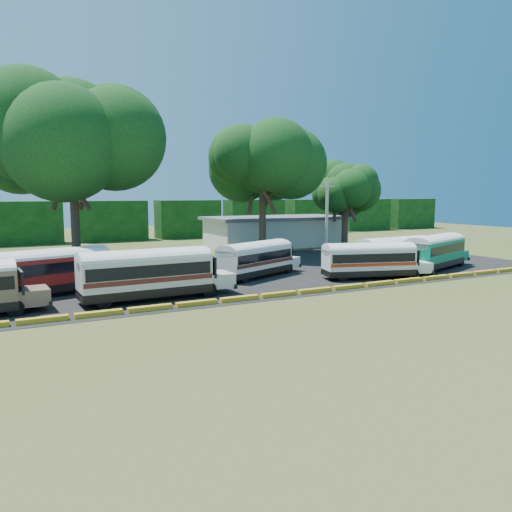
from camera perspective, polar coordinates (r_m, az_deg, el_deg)
name	(u,v)px	position (r m, az deg, el deg)	size (l,w,h in m)	color
ground	(266,301)	(32.88, 1.21, -5.22)	(160.00, 160.00, 0.00)	#3A501A
asphalt_strip	(211,274)	(43.95, -5.21, -2.09)	(64.00, 24.00, 0.02)	black
curb	(259,296)	(33.71, 0.39, -4.65)	(53.70, 0.45, 0.30)	gold
terminal_building	(276,231)	(67.28, 2.32, 2.87)	(19.00, 9.00, 4.00)	beige
treeline_backdrop	(112,221)	(77.79, -16.14, 3.88)	(130.00, 4.00, 6.00)	black
bus_red	(52,268)	(37.48, -22.24, -1.32)	(10.19, 5.08, 3.26)	black
bus_cream_west	(149,271)	(33.72, -12.13, -1.72)	(10.51, 2.89, 3.43)	black
bus_cream_east	(257,257)	(42.03, 0.08, -0.13)	(9.36, 5.89, 3.04)	black
bus_white_red	(371,258)	(42.44, 12.99, -0.26)	(9.43, 4.70, 3.01)	black
bus_white_blue	(396,251)	(47.70, 15.71, 0.51)	(9.58, 3.12, 3.10)	black
bus_teal	(436,249)	(49.46, 19.90, 0.71)	(10.13, 5.68, 3.26)	black
tree_west	(71,134)	(49.10, -20.36, 12.90)	(13.38, 13.38, 17.27)	#34241A
tree_center	(263,160)	(57.13, 0.75, 10.86)	(10.32, 10.32, 14.58)	#34241A
tree_east	(346,185)	(64.53, 10.21, 7.98)	(7.40, 7.40, 10.91)	#34241A
utility_pole	(327,223)	(49.43, 8.09, 3.77)	(1.60, 0.30, 8.17)	gray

